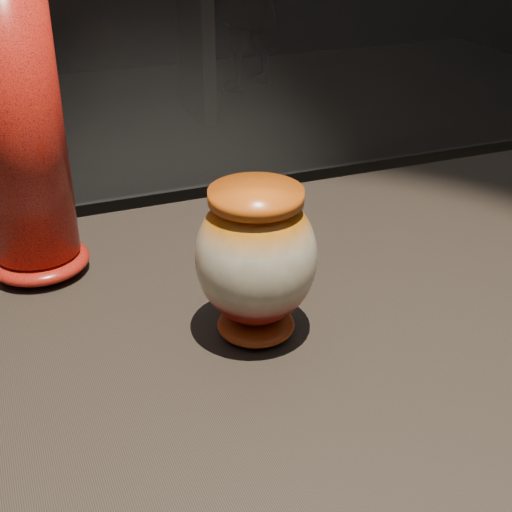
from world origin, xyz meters
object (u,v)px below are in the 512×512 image
Objects in this scene: main_vase at (256,259)px; tall_vase at (18,128)px; display_plinth at (262,500)px; back_shelf at (49,22)px.

tall_vase is at bearing 131.63° from main_vase.
display_plinth is 0.37m from main_vase.
tall_vase is at bearing -96.70° from back_shelf.
main_vase is 0.09× the size of back_shelf.
display_plinth is at bearing -92.74° from back_shelf.
main_vase is 0.34m from tall_vase.
display_plinth is 11.02× the size of main_vase.
display_plinth and back_shelf have the same top height.
tall_vase reaches higher than display_plinth.
display_plinth is at bearing -39.58° from main_vase.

